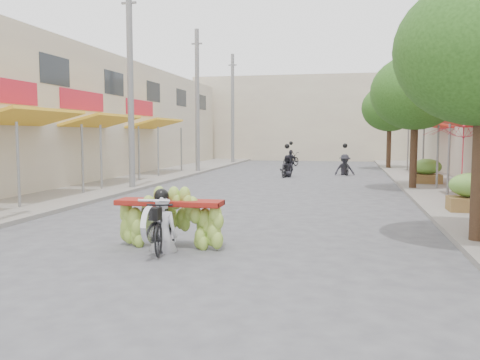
# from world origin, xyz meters

# --- Properties ---
(ground) EXTENTS (120.00, 120.00, 0.00)m
(ground) POSITION_xyz_m (0.00, 0.00, 0.00)
(ground) COLOR #525257
(ground) RESTS_ON ground
(sidewalk_left) EXTENTS (4.00, 60.00, 0.12)m
(sidewalk_left) POSITION_xyz_m (-7.00, 15.00, 0.06)
(sidewalk_left) COLOR gray
(sidewalk_left) RESTS_ON ground
(sidewalk_right) EXTENTS (4.00, 60.00, 0.12)m
(sidewalk_right) POSITION_xyz_m (7.00, 15.00, 0.06)
(sidewalk_right) COLOR gray
(sidewalk_right) RESTS_ON ground
(shophouse_row_left) EXTENTS (9.77, 40.00, 6.00)m
(shophouse_row_left) POSITION_xyz_m (-11.98, 13.98, 3.00)
(shophouse_row_left) COLOR beige
(shophouse_row_left) RESTS_ON ground
(far_building) EXTENTS (20.00, 6.00, 7.00)m
(far_building) POSITION_xyz_m (0.00, 38.00, 3.50)
(far_building) COLOR beige
(far_building) RESTS_ON ground
(utility_pole_mid) EXTENTS (0.60, 0.24, 8.00)m
(utility_pole_mid) POSITION_xyz_m (-5.40, 12.00, 4.03)
(utility_pole_mid) COLOR slate
(utility_pole_mid) RESTS_ON ground
(utility_pole_far) EXTENTS (0.60, 0.24, 8.00)m
(utility_pole_far) POSITION_xyz_m (-5.40, 21.00, 4.03)
(utility_pole_far) COLOR slate
(utility_pole_far) RESTS_ON ground
(utility_pole_back) EXTENTS (0.60, 0.24, 8.00)m
(utility_pole_back) POSITION_xyz_m (-5.40, 30.00, 4.03)
(utility_pole_back) COLOR slate
(utility_pole_back) RESTS_ON ground
(street_tree_mid) EXTENTS (3.40, 3.40, 5.25)m
(street_tree_mid) POSITION_xyz_m (5.40, 14.00, 3.78)
(street_tree_mid) COLOR #3A2719
(street_tree_mid) RESTS_ON ground
(street_tree_far) EXTENTS (3.40, 3.40, 5.25)m
(street_tree_far) POSITION_xyz_m (5.40, 26.00, 3.78)
(street_tree_far) COLOR #3A2719
(street_tree_far) RESTS_ON ground
(produce_crate_mid) EXTENTS (1.20, 0.88, 1.16)m
(produce_crate_mid) POSITION_xyz_m (6.20, 8.00, 0.71)
(produce_crate_mid) COLOR brown
(produce_crate_mid) RESTS_ON ground
(produce_crate_far) EXTENTS (1.20, 0.88, 1.16)m
(produce_crate_far) POSITION_xyz_m (6.20, 16.00, 0.71)
(produce_crate_far) COLOR brown
(produce_crate_far) RESTS_ON ground
(banana_motorbike) EXTENTS (2.20, 1.87, 1.99)m
(banana_motorbike) POSITION_xyz_m (-0.49, 2.45, 0.67)
(banana_motorbike) COLOR black
(banana_motorbike) RESTS_ON ground
(market_umbrella) EXTENTS (2.58, 2.58, 1.86)m
(market_umbrella) POSITION_xyz_m (5.95, 8.12, 2.53)
(market_umbrella) COLOR #A71625
(market_umbrella) RESTS_ON ground
(pedestrian) EXTENTS (0.89, 0.77, 1.55)m
(pedestrian) POSITION_xyz_m (5.85, 16.47, 0.89)
(pedestrian) COLOR silver
(pedestrian) RESTS_ON ground
(bg_motorbike_a) EXTENTS (0.87, 1.65, 1.95)m
(bg_motorbike_a) POSITION_xyz_m (-0.13, 19.27, 0.75)
(bg_motorbike_a) COLOR black
(bg_motorbike_a) RESTS_ON ground
(bg_motorbike_b) EXTENTS (1.16, 1.69, 1.95)m
(bg_motorbike_b) POSITION_xyz_m (2.77, 21.03, 0.86)
(bg_motorbike_b) COLOR black
(bg_motorbike_b) RESTS_ON ground
(bg_motorbike_c) EXTENTS (1.34, 1.81, 1.95)m
(bg_motorbike_c) POSITION_xyz_m (-0.85, 27.89, 0.78)
(bg_motorbike_c) COLOR black
(bg_motorbike_c) RESTS_ON ground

